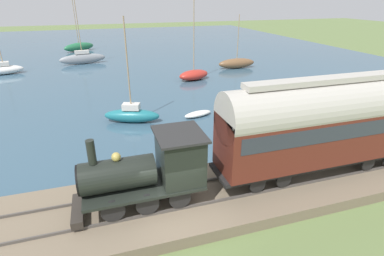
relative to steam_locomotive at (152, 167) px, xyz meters
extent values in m
plane|color=#607542|center=(-0.99, -0.69, -2.28)|extent=(200.00, 200.00, 0.00)
cube|color=#38566B|center=(42.69, -0.69, -2.28)|extent=(80.00, 80.00, 0.01)
cube|color=#756651|center=(0.00, -0.69, -2.01)|extent=(4.79, 56.00, 0.53)
cube|color=#4C4742|center=(-0.81, -0.69, -1.69)|extent=(0.07, 54.88, 0.12)
cube|color=#4C4742|center=(0.81, -0.69, -1.69)|extent=(0.07, 54.88, 0.12)
cylinder|color=black|center=(-0.81, -0.94, -1.17)|extent=(0.12, 0.92, 0.92)
cylinder|color=black|center=(0.81, -0.94, -1.17)|extent=(0.12, 0.92, 0.92)
cylinder|color=black|center=(-0.81, 0.38, -1.17)|extent=(0.12, 0.92, 0.92)
cylinder|color=black|center=(0.81, 0.38, -1.17)|extent=(0.12, 0.92, 0.92)
cylinder|color=black|center=(-0.81, 1.70, -1.17)|extent=(0.12, 0.92, 0.92)
cylinder|color=black|center=(0.81, 1.70, -1.17)|extent=(0.12, 0.92, 0.92)
cube|color=black|center=(0.00, 0.38, -0.78)|extent=(2.12, 4.81, 0.12)
cylinder|color=black|center=(0.00, 1.34, -0.08)|extent=(1.28, 2.89, 1.28)
cylinder|color=black|center=(0.00, 2.83, -0.08)|extent=(1.21, 0.08, 1.21)
cylinder|color=black|center=(0.00, 2.21, 1.04)|extent=(0.31, 0.31, 0.97)
sphere|color=tan|center=(0.00, 1.34, 0.69)|extent=(0.36, 0.36, 0.36)
cube|color=black|center=(0.00, -1.18, 0.27)|extent=(2.02, 1.68, 1.98)
cube|color=#282828|center=(0.00, -1.18, 1.30)|extent=(2.22, 1.92, 0.10)
cube|color=#2D2823|center=(0.00, 3.04, -1.45)|extent=(1.92, 0.44, 0.32)
cylinder|color=black|center=(0.81, -11.91, -1.25)|extent=(0.12, 0.76, 0.76)
cylinder|color=black|center=(-0.81, -10.58, -1.25)|extent=(0.12, 0.76, 0.76)
cylinder|color=black|center=(0.81, -10.58, -1.25)|extent=(0.12, 0.76, 0.76)
cylinder|color=black|center=(-0.81, -5.79, -1.25)|extent=(0.12, 0.76, 0.76)
cylinder|color=black|center=(0.81, -5.79, -1.25)|extent=(0.12, 0.76, 0.76)
cylinder|color=black|center=(-0.81, -4.45, -1.25)|extent=(0.12, 0.76, 0.76)
cylinder|color=black|center=(0.81, -4.45, -1.25)|extent=(0.12, 0.76, 0.76)
cube|color=black|center=(0.00, -8.18, -0.94)|extent=(1.96, 10.66, 0.16)
cube|color=#5B2319|center=(0.00, -8.18, 0.43)|extent=(2.18, 10.23, 2.57)
cube|color=#2D333D|center=(0.00, -8.18, 0.88)|extent=(2.21, 9.59, 0.72)
cylinder|color=#B2ADA3|center=(0.00, -8.18, 1.71)|extent=(2.29, 10.23, 2.29)
cube|color=#B2ADA3|center=(0.00, -8.18, 2.98)|extent=(0.76, 8.53, 0.24)
ellipsoid|color=white|center=(30.14, 12.33, -1.76)|extent=(2.35, 4.32, 1.02)
cube|color=silver|center=(30.14, 12.33, -1.03)|extent=(1.15, 1.39, 0.45)
ellipsoid|color=brown|center=(24.84, -15.56, -1.65)|extent=(1.42, 4.96, 1.26)
cylinder|color=#9E8460|center=(24.84, -15.56, 1.64)|extent=(0.10, 0.10, 5.31)
ellipsoid|color=#1E707A|center=(10.58, -0.36, -1.78)|extent=(2.51, 4.25, 0.98)
cylinder|color=#9E8460|center=(10.58, -0.36, 1.93)|extent=(0.10, 0.10, 6.45)
cube|color=silver|center=(10.58, -0.36, -1.07)|extent=(1.08, 1.40, 0.45)
ellipsoid|color=#236B42|center=(44.90, 4.30, -1.58)|extent=(4.22, 5.34, 1.39)
cylinder|color=#9E8460|center=(44.90, 4.30, 2.58)|extent=(0.10, 0.10, 6.93)
ellipsoid|color=gray|center=(33.64, 3.50, -1.59)|extent=(2.08, 6.19, 1.38)
cylinder|color=#9E8460|center=(33.64, 3.50, 2.49)|extent=(0.10, 0.10, 6.77)
cube|color=silver|center=(33.64, 3.50, -0.67)|extent=(0.92, 1.91, 0.45)
ellipsoid|color=#B72D23|center=(20.83, -8.45, -1.72)|extent=(2.64, 3.97, 1.11)
cylinder|color=#9E8460|center=(20.83, -8.45, 2.46)|extent=(0.10, 0.10, 7.26)
ellipsoid|color=#B7B2A3|center=(5.85, -6.65, -2.00)|extent=(1.53, 2.88, 0.54)
ellipsoid|color=silver|center=(10.16, -5.38, -2.07)|extent=(1.39, 2.48, 0.40)
camera|label=1|loc=(-10.43, 1.57, 6.34)|focal=28.00mm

